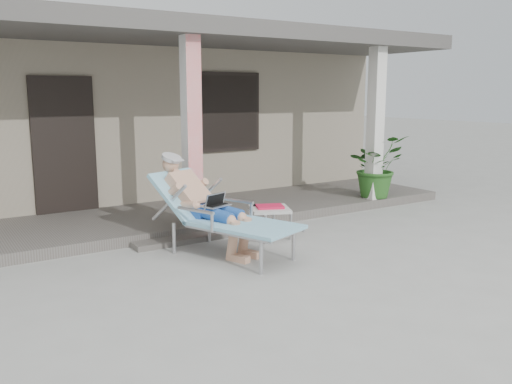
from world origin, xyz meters
TOP-DOWN VIEW (x-y plane):
  - ground at (0.00, 0.00)m, footprint 60.00×60.00m
  - house at (0.00, 6.50)m, footprint 10.40×5.40m
  - porch_deck at (0.00, 3.00)m, footprint 10.00×2.00m
  - porch_overhang at (0.00, 2.95)m, footprint 10.00×2.30m
  - porch_step at (0.00, 1.85)m, footprint 2.00×0.30m
  - lounger at (-0.18, 1.22)m, footprint 1.40×2.09m
  - side_table at (0.80, 1.38)m, footprint 0.68×0.68m
  - potted_palm at (3.66, 2.25)m, footprint 1.05×0.93m

SIDE VIEW (x-z plane):
  - ground at x=0.00m, z-range 0.00..0.00m
  - porch_step at x=0.00m, z-range 0.00..0.07m
  - porch_deck at x=0.00m, z-range 0.00..0.15m
  - side_table at x=0.80m, z-range 0.16..0.63m
  - potted_palm at x=3.66m, z-range 0.15..1.26m
  - lounger at x=-0.18m, z-range 0.15..1.47m
  - house at x=0.00m, z-range 0.02..3.32m
  - porch_overhang at x=0.00m, z-range 1.36..4.21m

